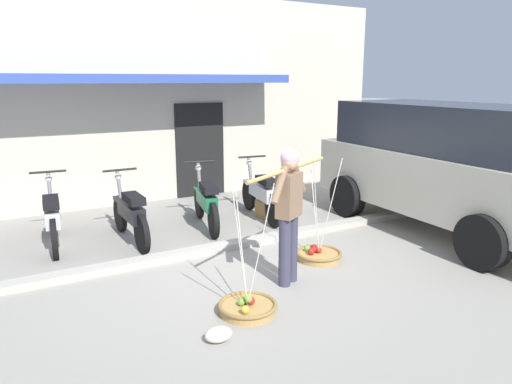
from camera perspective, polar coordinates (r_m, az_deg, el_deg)
ground_plane at (r=6.70m, az=-0.91°, el=-8.58°), size 90.00×90.00×0.00m
sidewalk_curb at (r=7.26m, az=-3.61°, el=-6.42°), size 20.00×0.24×0.10m
fruit_vendor at (r=5.82m, az=3.92°, el=-1.81°), size 1.67×0.94×1.70m
fruit_basket_left_side at (r=5.38m, az=-1.02°, el=-13.42°), size 0.65×0.65×1.45m
fruit_basket_right_side at (r=6.91m, az=7.40°, el=-7.32°), size 0.65×0.65×1.45m
motorcycle_nearest_shop at (r=7.90m, az=-23.00°, el=-2.78°), size 0.54×1.82×1.09m
motorcycle_second_in_row at (r=7.70m, az=-14.68°, el=-2.54°), size 0.54×1.82×1.09m
motorcycle_third_in_row at (r=8.22m, az=-5.95°, el=-1.18°), size 0.60×1.79×1.09m
motorcycle_end_of_row at (r=8.74m, az=0.62°, el=-0.24°), size 0.54×1.81×1.09m
parked_truck at (r=8.57m, az=21.88°, el=3.15°), size 2.35×4.89×2.10m
storefront_building at (r=12.24m, az=-20.19°, el=10.61°), size 13.00×6.00×4.20m
plastic_litter_bag at (r=4.88m, az=-4.47°, el=-16.46°), size 0.28×0.22×0.14m
wooden_crate at (r=8.88m, az=1.66°, el=-1.98°), size 0.44×0.36×0.32m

